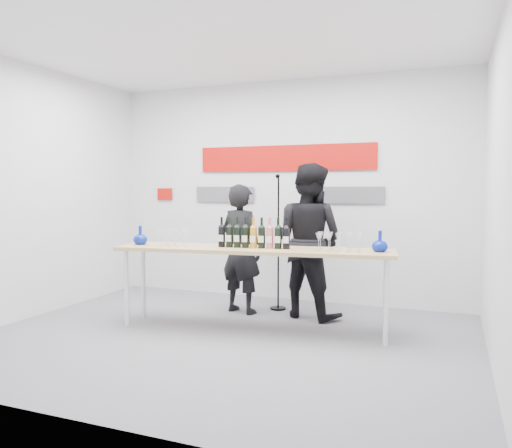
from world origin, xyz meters
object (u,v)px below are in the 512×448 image
(presenter_right, at_px, (308,241))
(mic_stand, at_px, (278,269))
(presenter_left, at_px, (241,249))
(tasting_table, at_px, (253,254))

(presenter_right, distance_m, mic_stand, 0.62)
(presenter_right, xyz_separation_m, mic_stand, (-0.44, 0.18, -0.39))
(presenter_left, bearing_deg, presenter_right, -156.82)
(tasting_table, xyz_separation_m, presenter_right, (0.40, 0.80, 0.09))
(presenter_right, relative_size, mic_stand, 1.07)
(tasting_table, height_order, presenter_right, presenter_right)
(tasting_table, height_order, presenter_left, presenter_left)
(tasting_table, xyz_separation_m, presenter_left, (-0.42, 0.67, -0.04))
(presenter_left, xyz_separation_m, mic_stand, (0.38, 0.31, -0.27))
(tasting_table, xyz_separation_m, mic_stand, (-0.04, 0.98, -0.31))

